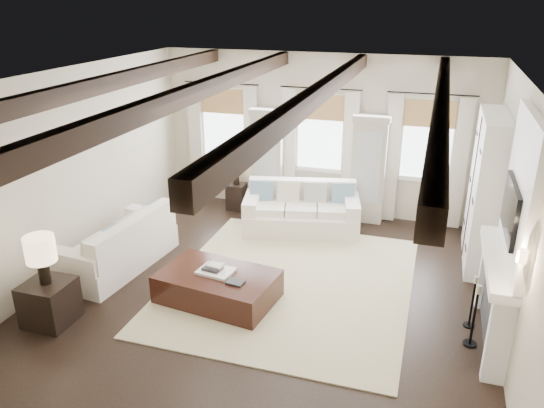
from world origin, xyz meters
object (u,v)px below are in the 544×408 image
(sofa_back, at_px, (301,212))
(ottoman, at_px, (218,287))
(sofa_left, at_px, (121,247))
(side_table_front, at_px, (50,302))
(side_table_back, at_px, (237,196))

(sofa_back, relative_size, ottoman, 1.38)
(sofa_back, height_order, ottoman, sofa_back)
(sofa_left, height_order, side_table_front, sofa_left)
(ottoman, bearing_deg, sofa_back, 86.55)
(sofa_back, bearing_deg, side_table_back, 157.68)
(sofa_back, bearing_deg, side_table_front, -122.07)
(sofa_back, xyz_separation_m, side_table_front, (-2.51, -4.01, -0.06))
(sofa_left, bearing_deg, sofa_back, 43.51)
(sofa_back, distance_m, ottoman, 2.85)
(sofa_back, bearing_deg, sofa_left, -136.49)
(side_table_back, bearing_deg, ottoman, -73.45)
(side_table_front, xyz_separation_m, side_table_back, (0.95, 4.65, -0.03))
(side_table_front, height_order, side_table_back, side_table_front)
(sofa_left, xyz_separation_m, side_table_front, (-0.06, -1.68, -0.06))
(ottoman, distance_m, side_table_back, 3.59)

